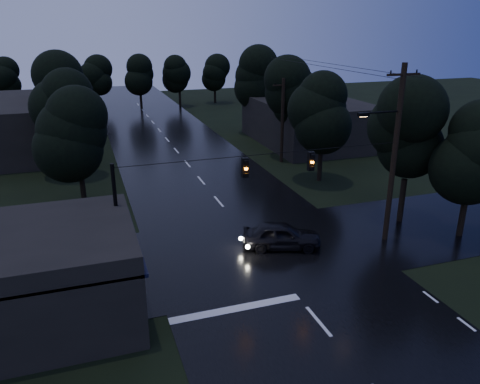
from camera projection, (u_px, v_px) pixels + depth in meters
main_road at (187, 164)px, 42.03m from camera, size 12.00×120.00×0.02m
cross_street at (259, 250)px, 25.99m from camera, size 60.00×9.00×0.02m
building_far_right at (309, 122)px, 49.10m from camera, size 10.00×14.00×4.40m
building_far_left at (24, 125)px, 45.85m from camera, size 10.00×16.00×5.00m
utility_pole_main at (393, 152)px, 25.57m from camera, size 3.50×0.30×10.00m
utility_pole_far at (282, 120)px, 41.45m from camera, size 2.00×0.30×7.50m
anchor_pole_left at (118, 225)px, 21.81m from camera, size 0.18×0.18×6.00m
span_signals at (278, 164)px, 23.49m from camera, size 15.00×0.37×1.12m
tree_corner_near at (411, 128)px, 27.89m from camera, size 4.48×4.48×9.44m
tree_corner_far at (474, 150)px, 26.07m from camera, size 3.92×3.92×8.26m
tree_left_a at (76, 132)px, 30.40m from camera, size 3.92×3.92×8.26m
tree_left_b at (67, 107)px, 37.22m from camera, size 4.20×4.20×8.85m
tree_left_c at (61, 88)px, 45.82m from camera, size 4.48×4.48×9.44m
tree_right_a at (323, 111)px, 35.73m from camera, size 4.20×4.20×8.85m
tree_right_b at (287, 92)px, 42.92m from camera, size 4.48×4.48×9.44m
tree_right_c at (255, 77)px, 51.88m from camera, size 4.76×4.76×10.03m
car at (282, 236)px, 26.06m from camera, size 4.69×3.09×1.49m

